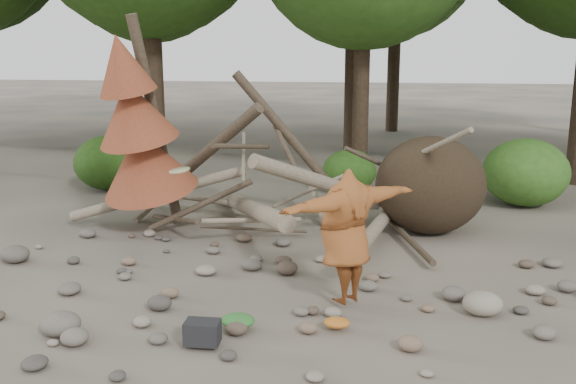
# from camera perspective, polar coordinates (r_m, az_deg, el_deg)

# --- Properties ---
(ground) EXTENTS (120.00, 120.00, 0.00)m
(ground) POSITION_cam_1_polar(r_m,az_deg,el_deg) (9.46, -2.14, -10.29)
(ground) COLOR #514C44
(ground) RESTS_ON ground
(deadfall_pile) EXTENTS (8.55, 5.24, 3.30)m
(deadfall_pile) POSITION_cam_1_polar(r_m,az_deg,el_deg) (13.09, 10.00, 0.45)
(deadfall_pile) COLOR #332619
(deadfall_pile) RESTS_ON ground
(dead_conifer) EXTENTS (2.06, 2.16, 4.35)m
(dead_conifer) POSITION_cam_1_polar(r_m,az_deg,el_deg) (12.93, -13.17, 5.37)
(dead_conifer) COLOR #4C3F30
(dead_conifer) RESTS_ON ground
(bush_left) EXTENTS (1.80, 1.80, 1.44)m
(bush_left) POSITION_cam_1_polar(r_m,az_deg,el_deg) (17.55, -15.65, 2.53)
(bush_left) COLOR #244713
(bush_left) RESTS_ON ground
(bush_mid) EXTENTS (1.40, 1.40, 1.12)m
(bush_mid) POSITION_cam_1_polar(r_m,az_deg,el_deg) (16.67, 5.48, 1.87)
(bush_mid) COLOR #2F5B1A
(bush_mid) RESTS_ON ground
(bush_right) EXTENTS (2.00, 2.00, 1.60)m
(bush_right) POSITION_cam_1_polar(r_m,az_deg,el_deg) (16.18, 20.37, 1.65)
(bush_right) COLOR #3A6B21
(bush_right) RESTS_ON ground
(frisbee_thrower) EXTENTS (3.53, 2.15, 2.01)m
(frisbee_thrower) POSITION_cam_1_polar(r_m,az_deg,el_deg) (9.22, 5.15, -3.92)
(frisbee_thrower) COLOR brown
(frisbee_thrower) RESTS_ON ground
(backpack) EXTENTS (0.44, 0.30, 0.29)m
(backpack) POSITION_cam_1_polar(r_m,az_deg,el_deg) (8.34, -7.61, -12.62)
(backpack) COLOR black
(backpack) RESTS_ON ground
(cloth_green) EXTENTS (0.46, 0.38, 0.17)m
(cloth_green) POSITION_cam_1_polar(r_m,az_deg,el_deg) (8.78, -4.48, -11.62)
(cloth_green) COLOR #2E6A2A
(cloth_green) RESTS_ON ground
(cloth_orange) EXTENTS (0.35, 0.29, 0.13)m
(cloth_orange) POSITION_cam_1_polar(r_m,az_deg,el_deg) (8.78, 4.35, -11.79)
(cloth_orange) COLOR #B1621E
(cloth_orange) RESTS_ON ground
(boulder_front_left) EXTENTS (0.54, 0.49, 0.32)m
(boulder_front_left) POSITION_cam_1_polar(r_m,az_deg,el_deg) (9.09, -19.57, -10.97)
(boulder_front_left) COLOR #686157
(boulder_front_left) RESTS_ON ground
(boulder_mid_right) EXTENTS (0.56, 0.50, 0.33)m
(boulder_mid_right) POSITION_cam_1_polar(r_m,az_deg,el_deg) (9.59, 16.92, -9.46)
(boulder_mid_right) COLOR gray
(boulder_mid_right) RESTS_ON ground
(boulder_mid_left) EXTENTS (0.51, 0.46, 0.31)m
(boulder_mid_left) POSITION_cam_1_polar(r_m,az_deg,el_deg) (12.28, -23.11, -5.09)
(boulder_mid_left) COLOR #58514A
(boulder_mid_left) RESTS_ON ground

